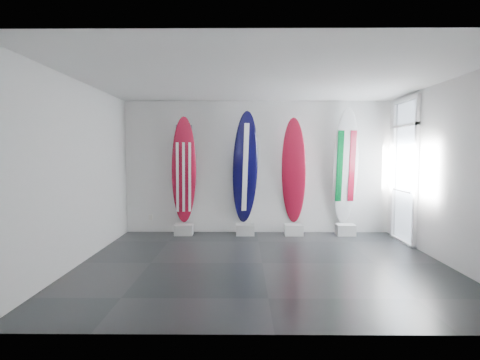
{
  "coord_description": "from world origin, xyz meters",
  "views": [
    {
      "loc": [
        -0.32,
        -6.2,
        1.82
      ],
      "look_at": [
        -0.38,
        1.4,
        1.28
      ],
      "focal_mm": 28.52,
      "sensor_mm": 36.0,
      "label": 1
    }
  ],
  "objects_px": {
    "surfboard_navy": "(245,168)",
    "surfboard_usa": "(184,171)",
    "surfboard_swiss": "(294,171)",
    "surfboard_italy": "(345,166)"
  },
  "relations": [
    {
      "from": "surfboard_usa",
      "to": "surfboard_navy",
      "type": "relative_size",
      "value": 0.95
    },
    {
      "from": "surfboard_navy",
      "to": "surfboard_swiss",
      "type": "distance_m",
      "value": 1.08
    },
    {
      "from": "surfboard_italy",
      "to": "surfboard_swiss",
      "type": "bearing_deg",
      "value": 175.02
    },
    {
      "from": "surfboard_usa",
      "to": "surfboard_italy",
      "type": "height_order",
      "value": "surfboard_italy"
    },
    {
      "from": "surfboard_navy",
      "to": "surfboard_usa",
      "type": "bearing_deg",
      "value": 167.23
    },
    {
      "from": "surfboard_navy",
      "to": "surfboard_swiss",
      "type": "bearing_deg",
      "value": -12.77
    },
    {
      "from": "surfboard_swiss",
      "to": "surfboard_italy",
      "type": "height_order",
      "value": "surfboard_italy"
    },
    {
      "from": "surfboard_usa",
      "to": "surfboard_italy",
      "type": "xyz_separation_m",
      "value": [
        3.6,
        0.0,
        0.1
      ]
    },
    {
      "from": "surfboard_swiss",
      "to": "surfboard_usa",
      "type": "bearing_deg",
      "value": -168.46
    },
    {
      "from": "surfboard_swiss",
      "to": "surfboard_italy",
      "type": "relative_size",
      "value": 0.92
    }
  ]
}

